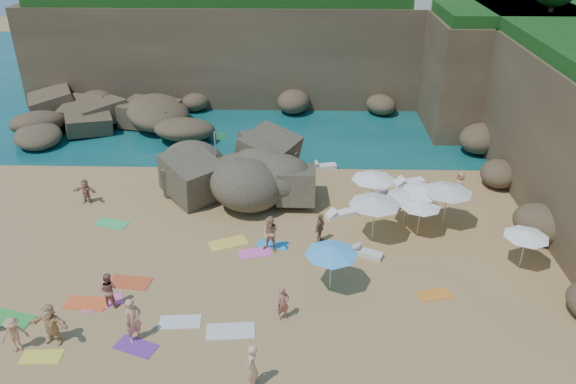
{
  "coord_description": "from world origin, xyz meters",
  "views": [
    {
      "loc": [
        2.65,
        -22.63,
        15.62
      ],
      "look_at": [
        2.0,
        3.0,
        2.0
      ],
      "focal_mm": 35.0,
      "sensor_mm": 36.0,
      "label": 1
    }
  ],
  "objects_px": {
    "parasol_1": "(373,176)",
    "person_stand_3": "(320,228)",
    "person_stand_6": "(252,367)",
    "rock_outcrop": "(248,192)",
    "parasol_0": "(283,167)",
    "parasol_2": "(423,189)",
    "flag_pole": "(218,153)",
    "person_stand_2": "(293,162)",
    "lounger_0": "(259,190)",
    "person_stand_1": "(108,290)",
    "person_stand_4": "(460,185)",
    "person_stand_5": "(86,191)",
    "person_stand_0": "(133,320)"
  },
  "relations": [
    {
      "from": "rock_outcrop",
      "to": "person_stand_4",
      "type": "xyz_separation_m",
      "value": [
        12.34,
        -0.25,
        0.79
      ]
    },
    {
      "from": "person_stand_0",
      "to": "person_stand_6",
      "type": "relative_size",
      "value": 1.05
    },
    {
      "from": "rock_outcrop",
      "to": "person_stand_2",
      "type": "xyz_separation_m",
      "value": [
        2.61,
        2.31,
        0.93
      ]
    },
    {
      "from": "person_stand_6",
      "to": "person_stand_3",
      "type": "bearing_deg",
      "value": 174.29
    },
    {
      "from": "parasol_0",
      "to": "parasol_2",
      "type": "height_order",
      "value": "parasol_2"
    },
    {
      "from": "parasol_0",
      "to": "person_stand_1",
      "type": "xyz_separation_m",
      "value": [
        -7.05,
        -10.28,
        -0.96
      ]
    },
    {
      "from": "person_stand_2",
      "to": "parasol_2",
      "type": "bearing_deg",
      "value": 152.55
    },
    {
      "from": "person_stand_2",
      "to": "person_stand_5",
      "type": "height_order",
      "value": "person_stand_2"
    },
    {
      "from": "parasol_1",
      "to": "person_stand_5",
      "type": "relative_size",
      "value": 1.62
    },
    {
      "from": "rock_outcrop",
      "to": "person_stand_0",
      "type": "distance_m",
      "value": 13.0
    },
    {
      "from": "person_stand_0",
      "to": "rock_outcrop",
      "type": "bearing_deg",
      "value": 28.45
    },
    {
      "from": "flag_pole",
      "to": "person_stand_0",
      "type": "bearing_deg",
      "value": -96.97
    },
    {
      "from": "lounger_0",
      "to": "person_stand_2",
      "type": "height_order",
      "value": "person_stand_2"
    },
    {
      "from": "rock_outcrop",
      "to": "parasol_0",
      "type": "height_order",
      "value": "parasol_0"
    },
    {
      "from": "parasol_1",
      "to": "person_stand_3",
      "type": "bearing_deg",
      "value": -131.48
    },
    {
      "from": "parasol_2",
      "to": "person_stand_2",
      "type": "distance_m",
      "value": 8.93
    },
    {
      "from": "person_stand_2",
      "to": "person_stand_3",
      "type": "distance_m",
      "value": 7.67
    },
    {
      "from": "person_stand_0",
      "to": "person_stand_2",
      "type": "distance_m",
      "value": 15.98
    },
    {
      "from": "flag_pole",
      "to": "lounger_0",
      "type": "height_order",
      "value": "flag_pole"
    },
    {
      "from": "person_stand_6",
      "to": "lounger_0",
      "type": "bearing_deg",
      "value": -166.99
    },
    {
      "from": "person_stand_4",
      "to": "person_stand_5",
      "type": "height_order",
      "value": "person_stand_4"
    },
    {
      "from": "lounger_0",
      "to": "person_stand_5",
      "type": "distance_m",
      "value": 9.85
    },
    {
      "from": "person_stand_3",
      "to": "rock_outcrop",
      "type": "bearing_deg",
      "value": 65.37
    },
    {
      "from": "flag_pole",
      "to": "person_stand_4",
      "type": "bearing_deg",
      "value": -3.06
    },
    {
      "from": "flag_pole",
      "to": "person_stand_3",
      "type": "bearing_deg",
      "value": -44.24
    },
    {
      "from": "parasol_2",
      "to": "person_stand_6",
      "type": "bearing_deg",
      "value": -124.85
    },
    {
      "from": "person_stand_3",
      "to": "person_stand_5",
      "type": "relative_size",
      "value": 1.07
    },
    {
      "from": "parasol_1",
      "to": "rock_outcrop",
      "type": "bearing_deg",
      "value": 165.24
    },
    {
      "from": "lounger_0",
      "to": "person_stand_6",
      "type": "relative_size",
      "value": 1.1
    },
    {
      "from": "person_stand_0",
      "to": "parasol_2",
      "type": "bearing_deg",
      "value": -10.8
    },
    {
      "from": "person_stand_4",
      "to": "person_stand_5",
      "type": "distance_m",
      "value": 21.44
    },
    {
      "from": "lounger_0",
      "to": "person_stand_2",
      "type": "xyz_separation_m",
      "value": [
        1.97,
        2.23,
        0.77
      ]
    },
    {
      "from": "parasol_1",
      "to": "person_stand_6",
      "type": "xyz_separation_m",
      "value": [
        -5.6,
        -12.92,
        -1.15
      ]
    },
    {
      "from": "person_stand_1",
      "to": "parasol_2",
      "type": "bearing_deg",
      "value": -142.93
    },
    {
      "from": "rock_outcrop",
      "to": "parasol_1",
      "type": "distance_m",
      "value": 7.62
    },
    {
      "from": "person_stand_4",
      "to": "person_stand_6",
      "type": "bearing_deg",
      "value": -65.28
    },
    {
      "from": "rock_outcrop",
      "to": "parasol_0",
      "type": "xyz_separation_m",
      "value": [
        2.09,
        -0.17,
        1.78
      ]
    },
    {
      "from": "rock_outcrop",
      "to": "person_stand_0",
      "type": "relative_size",
      "value": 3.95
    },
    {
      "from": "parasol_2",
      "to": "person_stand_3",
      "type": "xyz_separation_m",
      "value": [
        -5.41,
        -2.0,
        -1.23
      ]
    },
    {
      "from": "rock_outcrop",
      "to": "person_stand_6",
      "type": "bearing_deg",
      "value": -84.26
    },
    {
      "from": "flag_pole",
      "to": "person_stand_5",
      "type": "relative_size",
      "value": 2.47
    },
    {
      "from": "person_stand_2",
      "to": "person_stand_6",
      "type": "distance_m",
      "value": 17.13
    },
    {
      "from": "person_stand_0",
      "to": "person_stand_2",
      "type": "xyz_separation_m",
      "value": [
        5.93,
        14.84,
        -0.04
      ]
    },
    {
      "from": "flag_pole",
      "to": "person_stand_2",
      "type": "relative_size",
      "value": 1.96
    },
    {
      "from": "person_stand_1",
      "to": "parasol_1",
      "type": "bearing_deg",
      "value": -133.99
    },
    {
      "from": "person_stand_0",
      "to": "parasol_0",
      "type": "bearing_deg",
      "value": 19.66
    },
    {
      "from": "rock_outcrop",
      "to": "person_stand_2",
      "type": "distance_m",
      "value": 3.61
    },
    {
      "from": "person_stand_1",
      "to": "person_stand_3",
      "type": "height_order",
      "value": "person_stand_1"
    },
    {
      "from": "parasol_1",
      "to": "person_stand_3",
      "type": "xyz_separation_m",
      "value": [
        -2.95,
        -3.34,
        -1.28
      ]
    },
    {
      "from": "rock_outcrop",
      "to": "person_stand_6",
      "type": "xyz_separation_m",
      "value": [
        1.49,
        -14.78,
        0.93
      ]
    }
  ]
}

